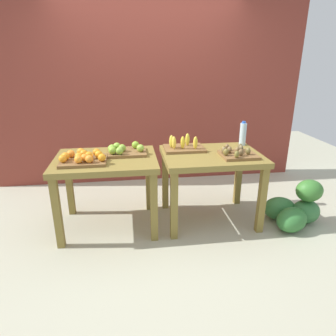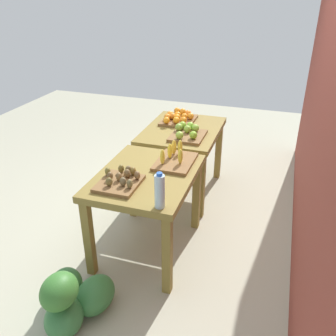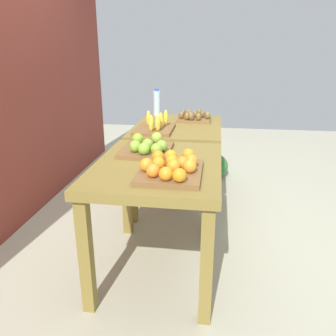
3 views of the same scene
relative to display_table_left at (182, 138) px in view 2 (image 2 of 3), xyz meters
The scene contains 10 objects.
ground_plane 0.87m from the display_table_left, ahead, with size 8.00×8.00×0.00m, color #AEAC93.
back_wall 1.68m from the display_table_left, 67.47° to the left, with size 4.40×0.12×3.00m, color brown.
display_table_left is the anchor object (origin of this frame).
display_table_right 1.12m from the display_table_left, ahead, with size 1.04×0.80×0.79m.
orange_bin 0.28m from the display_table_left, 151.23° to the right, with size 0.45×0.36×0.11m.
apple_bin 0.28m from the display_table_left, 28.45° to the left, with size 0.40×0.34×0.11m.
banana_crate 0.88m from the display_table_left, 11.33° to the left, with size 0.44×0.32×0.17m.
kiwi_bin 1.36m from the display_table_left, ahead, with size 0.37×0.33×0.10m.
water_bottle 1.61m from the display_table_left, 10.09° to the left, with size 0.08×0.08×0.28m.
watermelon_pile 2.11m from the display_table_left, ahead, with size 0.64×0.60×0.51m.
Camera 2 is at (3.10, 1.03, 2.25)m, focal length 39.02 mm.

